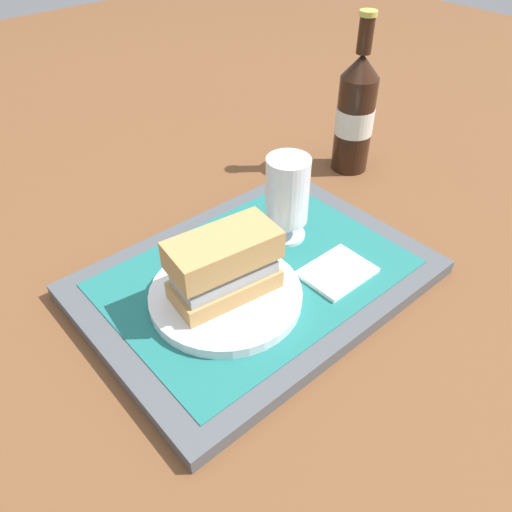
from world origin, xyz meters
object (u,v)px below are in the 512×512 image
Objects in this scene: beer_glass at (287,196)px; beer_bottle at (355,113)px; plate at (226,295)px; sandwich at (227,264)px.

beer_bottle is at bearing 20.59° from beer_glass.
beer_glass is at bearing -159.41° from beer_bottle.
plate is at bearing -160.57° from beer_bottle.
sandwich is 1.10× the size of beer_glass.
plate is 0.71× the size of beer_bottle.
beer_glass is at bearing 25.40° from sandwich.
beer_glass is at bearing 17.43° from plate.
beer_glass is (0.15, 0.05, 0.06)m from plate.
beer_bottle reaches higher than beer_glass.
plate is 1.52× the size of beer_glass.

